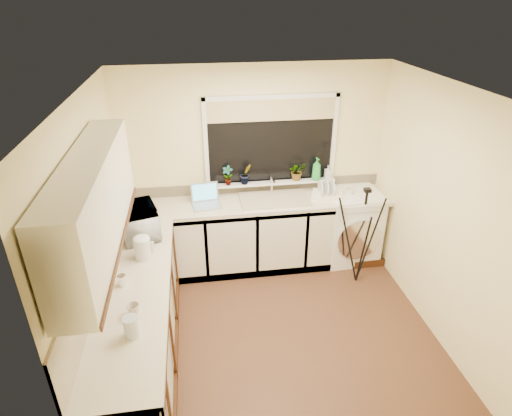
# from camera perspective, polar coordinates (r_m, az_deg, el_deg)

# --- Properties ---
(floor) EXTENTS (3.20, 3.20, 0.00)m
(floor) POSITION_cam_1_polar(r_m,az_deg,el_deg) (4.63, 2.59, -15.83)
(floor) COLOR #532F21
(floor) RESTS_ON ground
(ceiling) EXTENTS (3.20, 3.20, 0.00)m
(ceiling) POSITION_cam_1_polar(r_m,az_deg,el_deg) (3.46, 3.46, 15.33)
(ceiling) COLOR white
(ceiling) RESTS_ON ground
(wall_back) EXTENTS (3.20, 0.00, 3.20)m
(wall_back) POSITION_cam_1_polar(r_m,az_deg,el_deg) (5.23, -0.25, 5.55)
(wall_back) COLOR #FFEBAA
(wall_back) RESTS_ON ground
(wall_front) EXTENTS (3.20, 0.00, 3.20)m
(wall_front) POSITION_cam_1_polar(r_m,az_deg,el_deg) (2.74, 9.38, -18.17)
(wall_front) COLOR #FFEBAA
(wall_front) RESTS_ON ground
(wall_left) EXTENTS (0.00, 3.00, 3.00)m
(wall_left) POSITION_cam_1_polar(r_m,az_deg,el_deg) (3.94, -20.58, -4.14)
(wall_left) COLOR #FFEBAA
(wall_left) RESTS_ON ground
(wall_right) EXTENTS (0.00, 3.00, 3.00)m
(wall_right) POSITION_cam_1_polar(r_m,az_deg,el_deg) (4.47, 23.50, -0.84)
(wall_right) COLOR #FFEBAA
(wall_right) RESTS_ON ground
(base_cabinet_back) EXTENTS (2.55, 0.60, 0.86)m
(base_cabinet_back) POSITION_cam_1_polar(r_m,az_deg,el_deg) (5.29, -3.25, -3.89)
(base_cabinet_back) COLOR silver
(base_cabinet_back) RESTS_ON floor
(base_cabinet_left) EXTENTS (0.54, 2.40, 0.86)m
(base_cabinet_left) POSITION_cam_1_polar(r_m,az_deg,el_deg) (4.11, -15.23, -15.62)
(base_cabinet_left) COLOR silver
(base_cabinet_left) RESTS_ON floor
(worktop_back) EXTENTS (3.20, 0.60, 0.04)m
(worktop_back) POSITION_cam_1_polar(r_m,az_deg,el_deg) (5.10, 0.25, 0.71)
(worktop_back) COLOR beige
(worktop_back) RESTS_ON base_cabinet_back
(worktop_left) EXTENTS (0.60, 2.40, 0.04)m
(worktop_left) POSITION_cam_1_polar(r_m,az_deg,el_deg) (3.82, -16.06, -10.64)
(worktop_left) COLOR beige
(worktop_left) RESTS_ON base_cabinet_left
(upper_cabinet) EXTENTS (0.28, 1.90, 0.70)m
(upper_cabinet) POSITION_cam_1_polar(r_m,az_deg,el_deg) (3.25, -20.82, 0.59)
(upper_cabinet) COLOR silver
(upper_cabinet) RESTS_ON wall_left
(splashback_left) EXTENTS (0.02, 2.40, 0.45)m
(splashback_left) POSITION_cam_1_polar(r_m,az_deg,el_deg) (3.74, -20.94, -7.81)
(splashback_left) COLOR beige
(splashback_left) RESTS_ON wall_left
(splashback_back) EXTENTS (3.20, 0.02, 0.14)m
(splashback_back) POSITION_cam_1_polar(r_m,az_deg,el_deg) (5.32, -0.22, 2.95)
(splashback_back) COLOR beige
(splashback_back) RESTS_ON wall_back
(window_glass) EXTENTS (1.50, 0.02, 1.00)m
(window_glass) POSITION_cam_1_polar(r_m,az_deg,el_deg) (5.14, 2.01, 8.98)
(window_glass) COLOR black
(window_glass) RESTS_ON wall_back
(window_blind) EXTENTS (1.50, 0.02, 0.25)m
(window_blind) POSITION_cam_1_polar(r_m,az_deg,el_deg) (5.01, 2.13, 12.96)
(window_blind) COLOR tan
(window_blind) RESTS_ON wall_back
(windowsill) EXTENTS (1.60, 0.14, 0.03)m
(windowsill) POSITION_cam_1_polar(r_m,az_deg,el_deg) (5.27, 2.02, 3.47)
(windowsill) COLOR white
(windowsill) RESTS_ON wall_back
(sink) EXTENTS (0.82, 0.46, 0.03)m
(sink) POSITION_cam_1_polar(r_m,az_deg,el_deg) (5.12, 2.46, 1.19)
(sink) COLOR tan
(sink) RESTS_ON worktop_back
(faucet) EXTENTS (0.03, 0.03, 0.24)m
(faucet) POSITION_cam_1_polar(r_m,az_deg,el_deg) (5.23, 2.12, 3.10)
(faucet) COLOR silver
(faucet) RESTS_ON worktop_back
(washing_machine) EXTENTS (0.67, 0.65, 0.93)m
(washing_machine) POSITION_cam_1_polar(r_m,az_deg,el_deg) (5.60, 12.42, -2.23)
(washing_machine) COLOR white
(washing_machine) RESTS_ON floor
(laptop) EXTENTS (0.35, 0.32, 0.24)m
(laptop) POSITION_cam_1_polar(r_m,az_deg,el_deg) (5.03, -6.73, 1.17)
(laptop) COLOR #A1A1A9
(laptop) RESTS_ON worktop_back
(kettle) EXTENTS (0.16, 0.16, 0.21)m
(kettle) POSITION_cam_1_polar(r_m,az_deg,el_deg) (4.14, -14.95, -5.24)
(kettle) COLOR silver
(kettle) RESTS_ON worktop_left
(dish_rack) EXTENTS (0.44, 0.38, 0.05)m
(dish_rack) POSITION_cam_1_polar(r_m,az_deg,el_deg) (5.24, 9.50, 1.65)
(dish_rack) COLOR white
(dish_rack) RESTS_ON worktop_back
(tripod) EXTENTS (0.79, 0.79, 1.23)m
(tripod) POSITION_cam_1_polar(r_m,az_deg,el_deg) (5.07, 13.92, -3.78)
(tripod) COLOR black
(tripod) RESTS_ON floor
(glass_jug) EXTENTS (0.11, 0.11, 0.16)m
(glass_jug) POSITION_cam_1_polar(r_m,az_deg,el_deg) (3.33, -16.36, -15.00)
(glass_jug) COLOR silver
(glass_jug) RESTS_ON worktop_left
(steel_jar) EXTENTS (0.07, 0.07, 0.10)m
(steel_jar) POSITION_cam_1_polar(r_m,az_deg,el_deg) (3.86, -17.50, -9.22)
(steel_jar) COLOR white
(steel_jar) RESTS_ON worktop_left
(microwave) EXTENTS (0.49, 0.61, 0.29)m
(microwave) POSITION_cam_1_polar(r_m,az_deg,el_deg) (4.52, -15.40, -1.72)
(microwave) COLOR white
(microwave) RESTS_ON worktop_left
(plant_a) EXTENTS (0.15, 0.13, 0.24)m
(plant_a) POSITION_cam_1_polar(r_m,az_deg,el_deg) (5.12, -3.82, 4.35)
(plant_a) COLOR #999999
(plant_a) RESTS_ON windowsill
(plant_b) EXTENTS (0.17, 0.15, 0.25)m
(plant_b) POSITION_cam_1_polar(r_m,az_deg,el_deg) (5.15, -1.40, 4.56)
(plant_b) COLOR #999999
(plant_b) RESTS_ON windowsill
(plant_d) EXTENTS (0.22, 0.20, 0.23)m
(plant_d) POSITION_cam_1_polar(r_m,az_deg,el_deg) (5.29, 5.54, 4.97)
(plant_d) COLOR #999999
(plant_d) RESTS_ON windowsill
(soap_bottle_green) EXTENTS (0.13, 0.13, 0.28)m
(soap_bottle_green) POSITION_cam_1_polar(r_m,az_deg,el_deg) (5.31, 8.10, 5.19)
(soap_bottle_green) COLOR green
(soap_bottle_green) RESTS_ON windowsill
(soap_bottle_clear) EXTENTS (0.08, 0.08, 0.17)m
(soap_bottle_clear) POSITION_cam_1_polar(r_m,az_deg,el_deg) (5.38, 9.60, 4.77)
(soap_bottle_clear) COLOR #999999
(soap_bottle_clear) RESTS_ON windowsill
(cup_back) EXTENTS (0.14, 0.14, 0.09)m
(cup_back) POSITION_cam_1_polar(r_m,az_deg,el_deg) (5.35, 12.40, 2.09)
(cup_back) COLOR silver
(cup_back) RESTS_ON worktop_back
(cup_left) EXTENTS (0.12, 0.12, 0.09)m
(cup_left) POSITION_cam_1_polar(r_m,az_deg,el_deg) (3.53, -16.08, -12.93)
(cup_left) COLOR beige
(cup_left) RESTS_ON worktop_left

